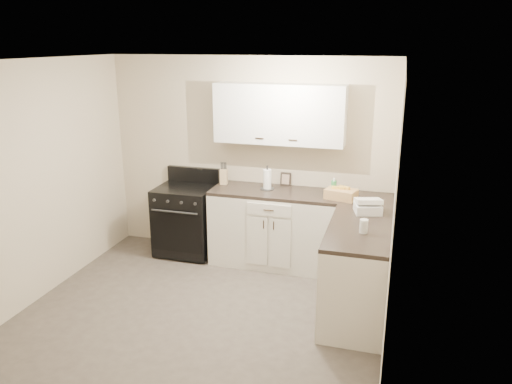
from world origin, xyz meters
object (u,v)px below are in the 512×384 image
(stove, at_px, (186,220))
(countertop_grill, at_px, (368,208))
(knife_block, at_px, (224,177))
(paper_towel, at_px, (267,179))
(wicker_basket, at_px, (341,194))

(stove, distance_m, countertop_grill, 2.40)
(knife_block, height_order, countertop_grill, knife_block)
(knife_block, bearing_deg, stove, -173.09)
(stove, relative_size, paper_towel, 3.55)
(paper_towel, distance_m, wicker_basket, 0.92)
(knife_block, distance_m, paper_towel, 0.58)
(paper_towel, xyz_separation_m, countertop_grill, (1.23, -0.55, -0.07))
(paper_towel, height_order, countertop_grill, paper_towel)
(wicker_basket, relative_size, countertop_grill, 1.28)
(stove, xyz_separation_m, paper_towel, (1.06, 0.07, 0.60))
(knife_block, height_order, paper_towel, paper_towel)
(stove, distance_m, wicker_basket, 2.04)
(knife_block, bearing_deg, countertop_grill, -27.21)
(knife_block, bearing_deg, paper_towel, -14.74)
(countertop_grill, bearing_deg, stove, 153.40)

